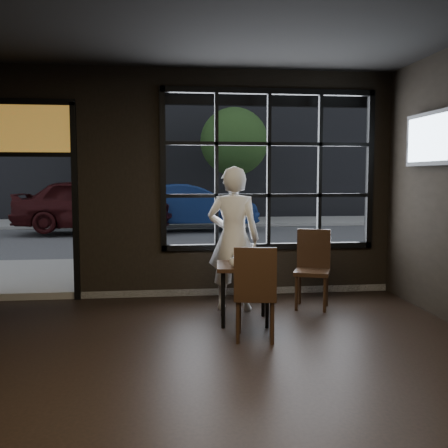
{
  "coord_description": "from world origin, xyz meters",
  "views": [
    {
      "loc": [
        -0.33,
        -3.87,
        1.71
      ],
      "look_at": [
        0.4,
        2.2,
        1.15
      ],
      "focal_mm": 42.0,
      "sensor_mm": 36.0,
      "label": 1
    }
  ],
  "objects": [
    {
      "name": "street_asphalt",
      "position": [
        0.0,
        24.0,
        -0.02
      ],
      "size": [
        60.0,
        41.0,
        0.04
      ],
      "primitive_type": "cube",
      "color": "#545456",
      "rests_on": "ground"
    },
    {
      "name": "navy_car",
      "position": [
        0.55,
        12.4,
        0.78
      ],
      "size": [
        4.2,
        1.6,
        1.37
      ],
      "primitive_type": "imported",
      "rotation": [
        0.0,
        0.0,
        1.61
      ],
      "color": "navy",
      "rests_on": "street_asphalt"
    },
    {
      "name": "chair_window",
      "position": [
        1.6,
        2.63,
        0.51
      ],
      "size": [
        0.57,
        0.57,
        1.01
      ],
      "primitive_type": "cube",
      "rotation": [
        0.0,
        0.0,
        -0.38
      ],
      "color": "black",
      "rests_on": "floor"
    },
    {
      "name": "tree_left",
      "position": [
        -1.96,
        15.08,
        2.86
      ],
      "size": [
        2.38,
        2.38,
        4.05
      ],
      "color": "#332114",
      "rests_on": "street_asphalt"
    },
    {
      "name": "chair_near",
      "position": [
        0.64,
        1.44,
        0.5
      ],
      "size": [
        0.51,
        0.51,
        1.0
      ],
      "primitive_type": "cube",
      "rotation": [
        0.0,
        0.0,
        2.95
      ],
      "color": "black",
      "rests_on": "floor"
    },
    {
      "name": "window_frame",
      "position": [
        1.2,
        3.5,
        1.8
      ],
      "size": [
        3.06,
        0.12,
        2.28
      ],
      "primitive_type": "cube",
      "color": "black",
      "rests_on": "ground"
    },
    {
      "name": "tree_right",
      "position": [
        2.3,
        14.89,
        2.93
      ],
      "size": [
        2.44,
        2.44,
        4.16
      ],
      "color": "#332114",
      "rests_on": "street_asphalt"
    },
    {
      "name": "cup",
      "position": [
        0.49,
        1.93,
        0.73
      ],
      "size": [
        0.13,
        0.13,
        0.1
      ],
      "primitive_type": "imported",
      "rotation": [
        0.0,
        0.0,
        -0.05
      ],
      "color": "silver",
      "rests_on": "cafe_table"
    },
    {
      "name": "building_across",
      "position": [
        0.0,
        23.0,
        7.5
      ],
      "size": [
        28.0,
        12.0,
        15.0
      ],
      "primitive_type": "cube",
      "color": "#5B5956",
      "rests_on": "ground"
    },
    {
      "name": "maroon_car",
      "position": [
        -2.29,
        11.88,
        0.88
      ],
      "size": [
        4.67,
        2.1,
        1.56
      ],
      "primitive_type": "imported",
      "rotation": [
        0.0,
        0.0,
        1.51
      ],
      "color": "black",
      "rests_on": "street_asphalt"
    },
    {
      "name": "cafe_table",
      "position": [
        0.62,
        2.08,
        0.34
      ],
      "size": [
        0.7,
        0.7,
        0.69
      ],
      "primitive_type": "cube",
      "rotation": [
        0.0,
        0.0,
        -0.1
      ],
      "color": "black",
      "rests_on": "floor"
    },
    {
      "name": "tv",
      "position": [
        2.93,
        2.19,
        2.16
      ],
      "size": [
        0.13,
        1.11,
        0.65
      ],
      "primitive_type": "cube",
      "color": "black",
      "rests_on": "wall_right"
    },
    {
      "name": "floor",
      "position": [
        0.0,
        0.0,
        -0.01
      ],
      "size": [
        6.0,
        7.0,
        0.02
      ],
      "primitive_type": "cube",
      "color": "black",
      "rests_on": "ground"
    },
    {
      "name": "stained_transom",
      "position": [
        -2.1,
        3.5,
        2.35
      ],
      "size": [
        1.2,
        0.06,
        0.7
      ],
      "primitive_type": "cube",
      "color": "orange",
      "rests_on": "ground"
    },
    {
      "name": "hotdog",
      "position": [
        0.66,
        2.27,
        0.72
      ],
      "size": [
        0.21,
        0.12,
        0.06
      ],
      "primitive_type": null,
      "rotation": [
        0.0,
        0.0,
        0.24
      ],
      "color": "tan",
      "rests_on": "cafe_table"
    },
    {
      "name": "man",
      "position": [
        0.58,
        2.69,
        0.92
      ],
      "size": [
        0.76,
        0.61,
        1.83
      ],
      "primitive_type": "imported",
      "rotation": [
        0.0,
        0.0,
        2.86
      ],
      "color": "white",
      "rests_on": "floor"
    }
  ]
}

